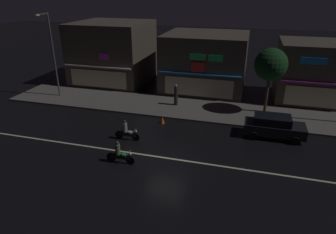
% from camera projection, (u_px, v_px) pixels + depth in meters
% --- Properties ---
extents(ground_plane, '(140.00, 140.00, 0.00)m').
position_uv_depth(ground_plane, '(166.00, 158.00, 19.37)').
color(ground_plane, black).
extents(lane_divider_stripe, '(33.85, 0.16, 0.01)m').
position_uv_depth(lane_divider_stripe, '(166.00, 158.00, 19.36)').
color(lane_divider_stripe, beige).
rests_on(lane_divider_stripe, ground).
extents(sidewalk_far, '(35.63, 5.17, 0.14)m').
position_uv_depth(sidewalk_far, '(192.00, 109.00, 27.04)').
color(sidewalk_far, '#5B5954').
rests_on(sidewalk_far, ground).
extents(storefront_left_block, '(7.97, 8.11, 6.69)m').
position_uv_depth(storefront_left_block, '(113.00, 52.00, 34.17)').
color(storefront_left_block, '#4C443A').
rests_on(storefront_left_block, ground).
extents(storefront_center_block, '(8.36, 7.77, 5.88)m').
position_uv_depth(storefront_center_block, '(205.00, 62.00, 31.53)').
color(storefront_center_block, '#4C443A').
rests_on(storefront_center_block, ground).
extents(storefront_right_block, '(7.02, 6.31, 5.62)m').
position_uv_depth(storefront_right_block, '(316.00, 72.00, 28.28)').
color(storefront_right_block, '#4C443A').
rests_on(storefront_right_block, ground).
extents(streetlamp_west, '(0.44, 1.64, 7.98)m').
position_uv_depth(streetlamp_west, '(51.00, 50.00, 28.14)').
color(streetlamp_west, '#47494C').
rests_on(streetlamp_west, sidewalk_far).
extents(pedestrian_on_sidewalk, '(0.35, 0.35, 1.98)m').
position_uv_depth(pedestrian_on_sidewalk, '(176.00, 95.00, 27.37)').
color(pedestrian_on_sidewalk, '#232328').
rests_on(pedestrian_on_sidewalk, sidewalk_far).
extents(street_tree, '(2.70, 2.70, 5.56)m').
position_uv_depth(street_tree, '(271.00, 65.00, 24.55)').
color(street_tree, '#473323').
rests_on(street_tree, sidewalk_far).
extents(parked_car_near_kerb, '(4.30, 1.98, 1.67)m').
position_uv_depth(parked_car_near_kerb, '(274.00, 126.00, 21.79)').
color(parked_car_near_kerb, black).
rests_on(parked_car_near_kerb, ground).
extents(motorcycle_lead, '(1.90, 0.60, 1.52)m').
position_uv_depth(motorcycle_lead, '(119.00, 154.00, 18.61)').
color(motorcycle_lead, black).
rests_on(motorcycle_lead, ground).
extents(motorcycle_following, '(1.90, 0.60, 1.52)m').
position_uv_depth(motorcycle_following, '(127.00, 132.00, 21.49)').
color(motorcycle_following, black).
rests_on(motorcycle_following, ground).
extents(traffic_cone, '(0.36, 0.36, 0.55)m').
position_uv_depth(traffic_cone, '(162.00, 120.00, 24.23)').
color(traffic_cone, orange).
rests_on(traffic_cone, ground).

